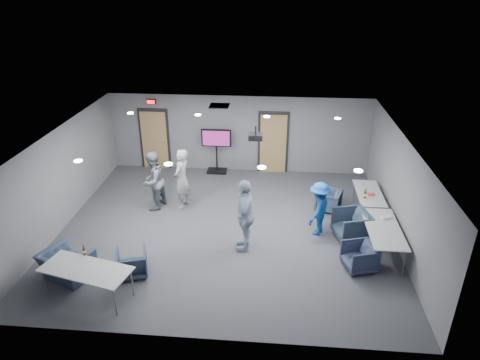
# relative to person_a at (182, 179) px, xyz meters

# --- Properties ---
(floor) EXTENTS (9.00, 9.00, 0.00)m
(floor) POSITION_rel_person_a_xyz_m (1.44, -1.13, -0.92)
(floor) COLOR #393B41
(floor) RESTS_ON ground
(ceiling) EXTENTS (9.00, 9.00, 0.00)m
(ceiling) POSITION_rel_person_a_xyz_m (1.44, -1.13, 1.78)
(ceiling) COLOR silver
(ceiling) RESTS_ON wall_back
(wall_back) EXTENTS (9.00, 0.02, 2.70)m
(wall_back) POSITION_rel_person_a_xyz_m (1.44, 2.87, 0.43)
(wall_back) COLOR slate
(wall_back) RESTS_ON floor
(wall_front) EXTENTS (9.00, 0.02, 2.70)m
(wall_front) POSITION_rel_person_a_xyz_m (1.44, -5.13, 0.43)
(wall_front) COLOR slate
(wall_front) RESTS_ON floor
(wall_left) EXTENTS (0.02, 8.00, 2.70)m
(wall_left) POSITION_rel_person_a_xyz_m (-3.06, -1.13, 0.43)
(wall_left) COLOR slate
(wall_left) RESTS_ON floor
(wall_right) EXTENTS (0.02, 8.00, 2.70)m
(wall_right) POSITION_rel_person_a_xyz_m (5.94, -1.13, 0.43)
(wall_right) COLOR slate
(wall_right) RESTS_ON floor
(door_left) EXTENTS (1.06, 0.17, 2.24)m
(door_left) POSITION_rel_person_a_xyz_m (-1.56, 2.82, 0.14)
(door_left) COLOR black
(door_left) RESTS_ON wall_back
(door_right) EXTENTS (1.06, 0.17, 2.24)m
(door_right) POSITION_rel_person_a_xyz_m (2.64, 2.82, 0.14)
(door_right) COLOR black
(door_right) RESTS_ON wall_back
(exit_sign) EXTENTS (0.32, 0.08, 0.16)m
(exit_sign) POSITION_rel_person_a_xyz_m (-1.56, 2.80, 1.53)
(exit_sign) COLOR black
(exit_sign) RESTS_ON wall_back
(hvac_diffuser) EXTENTS (0.60, 0.60, 0.03)m
(hvac_diffuser) POSITION_rel_person_a_xyz_m (0.94, 1.67, 1.76)
(hvac_diffuser) COLOR black
(hvac_diffuser) RESTS_ON ceiling
(downlights) EXTENTS (6.18, 3.78, 0.02)m
(downlights) POSITION_rel_person_a_xyz_m (1.44, -1.13, 1.76)
(downlights) COLOR white
(downlights) RESTS_ON ceiling
(person_a) EXTENTS (0.59, 0.76, 1.85)m
(person_a) POSITION_rel_person_a_xyz_m (0.00, 0.00, 0.00)
(person_a) COLOR #999C99
(person_a) RESTS_ON floor
(person_b) EXTENTS (0.91, 1.03, 1.80)m
(person_b) POSITION_rel_person_a_xyz_m (-0.84, -0.14, -0.03)
(person_b) COLOR slate
(person_b) RESTS_ON floor
(person_c) EXTENTS (0.48, 1.13, 1.93)m
(person_c) POSITION_rel_person_a_xyz_m (2.03, -2.01, 0.04)
(person_c) COLOR #9AABC6
(person_c) RESTS_ON floor
(person_d) EXTENTS (0.93, 1.12, 1.50)m
(person_d) POSITION_rel_person_a_xyz_m (3.92, -1.14, -0.17)
(person_d) COLOR #164590
(person_d) RESTS_ON floor
(chair_right_a) EXTENTS (0.88, 0.87, 0.63)m
(chair_right_a) POSITION_rel_person_a_xyz_m (4.34, 0.19, -0.61)
(chair_right_a) COLOR #37475F
(chair_right_a) RESTS_ON floor
(chair_right_b) EXTENTS (1.05, 1.03, 0.78)m
(chair_right_b) POSITION_rel_person_a_xyz_m (4.79, -1.30, -0.53)
(chair_right_b) COLOR #344659
(chair_right_b) RESTS_ON floor
(chair_right_c) EXTENTS (0.88, 0.86, 0.65)m
(chair_right_c) POSITION_rel_person_a_xyz_m (4.79, -2.63, -0.60)
(chair_right_c) COLOR #333C59
(chair_right_c) RESTS_ON floor
(chair_front_a) EXTENTS (0.85, 0.86, 0.63)m
(chair_front_a) POSITION_rel_person_a_xyz_m (-0.51, -3.30, -0.61)
(chair_front_a) COLOR #323F56
(chair_front_a) RESTS_ON floor
(chair_front_b) EXTENTS (1.32, 1.25, 0.68)m
(chair_front_b) POSITION_rel_person_a_xyz_m (-1.96, -3.53, -0.58)
(chair_front_b) COLOR #34435B
(chair_front_b) RESTS_ON floor
(table_right_a) EXTENTS (0.70, 1.69, 0.73)m
(table_right_a) POSITION_rel_person_a_xyz_m (5.44, -0.04, -0.24)
(table_right_a) COLOR #AEB0B2
(table_right_a) RESTS_ON floor
(table_right_b) EXTENTS (0.81, 1.95, 0.73)m
(table_right_b) POSITION_rel_person_a_xyz_m (5.44, -1.94, -0.23)
(table_right_b) COLOR #AEB0B2
(table_right_b) RESTS_ON floor
(table_front_left) EXTENTS (2.07, 1.25, 0.73)m
(table_front_left) POSITION_rel_person_a_xyz_m (-1.20, -4.13, -0.24)
(table_front_left) COLOR #AEB0B2
(table_front_left) RESTS_ON floor
(bottle_front) EXTENTS (0.07, 0.07, 0.26)m
(bottle_front) POSITION_rel_person_a_xyz_m (-1.42, -3.65, -0.10)
(bottle_front) COLOR #5B270F
(bottle_front) RESTS_ON table_front_left
(bottle_right) EXTENTS (0.08, 0.08, 0.29)m
(bottle_right) POSITION_rel_person_a_xyz_m (5.25, -0.38, -0.09)
(bottle_right) COLOR #5B270F
(bottle_right) RESTS_ON table_right_a
(snack_box) EXTENTS (0.20, 0.14, 0.04)m
(snack_box) POSITION_rel_person_a_xyz_m (5.47, -0.17, -0.17)
(snack_box) COLOR #DF3C37
(snack_box) RESTS_ON table_right_a
(wrapper) EXTENTS (0.29, 0.24, 0.06)m
(wrapper) POSITION_rel_person_a_xyz_m (5.60, -1.45, -0.17)
(wrapper) COLOR silver
(wrapper) RESTS_ON table_right_b
(tv_stand) EXTENTS (1.03, 0.49, 1.58)m
(tv_stand) POSITION_rel_person_a_xyz_m (0.68, 2.61, -0.03)
(tv_stand) COLOR black
(tv_stand) RESTS_ON floor
(projector) EXTENTS (0.39, 0.37, 0.37)m
(projector) POSITION_rel_person_a_xyz_m (2.17, -0.26, 1.48)
(projector) COLOR black
(projector) RESTS_ON ceiling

